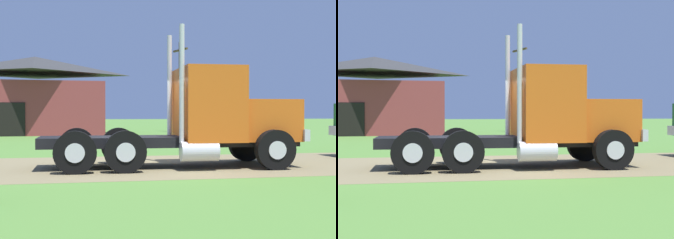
# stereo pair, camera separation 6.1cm
# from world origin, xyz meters

# --- Properties ---
(ground_plane) EXTENTS (200.00, 200.00, 0.00)m
(ground_plane) POSITION_xyz_m (0.00, 0.00, 0.00)
(ground_plane) COLOR #588A37
(dirt_track) EXTENTS (120.00, 6.10, 0.01)m
(dirt_track) POSITION_xyz_m (0.00, 0.00, 0.00)
(dirt_track) COLOR #857751
(dirt_track) RESTS_ON ground_plane
(truck_foreground_white) EXTENTS (7.33, 2.82, 3.86)m
(truck_foreground_white) POSITION_xyz_m (2.20, -0.46, 1.32)
(truck_foreground_white) COLOR black
(truck_foreground_white) RESTS_ON ground_plane
(shed_building) EXTENTS (10.20, 7.46, 5.57)m
(shed_building) POSITION_xyz_m (-4.45, 21.79, 2.69)
(shed_building) COLOR brown
(shed_building) RESTS_ON ground_plane
(utility_pole_near) EXTENTS (0.74, 2.15, 7.06)m
(utility_pole_near) POSITION_xyz_m (6.50, 22.86, 3.77)
(utility_pole_near) COLOR brown
(utility_pole_near) RESTS_ON ground_plane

